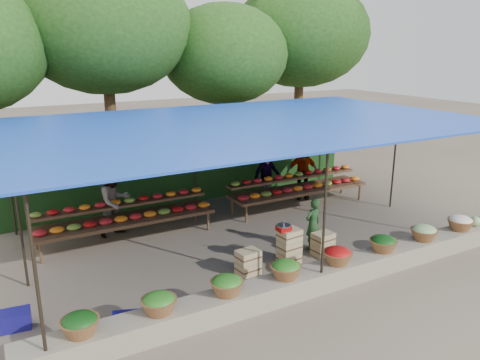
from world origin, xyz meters
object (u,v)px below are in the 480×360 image
blue_crate_front (129,324)px  crate_counter (288,250)px  weighing_scale (284,228)px  blue_crate_back (15,320)px  vendor_seated (313,224)px

blue_crate_front → crate_counter: bearing=32.3°
crate_counter → blue_crate_front: size_ratio=4.50×
weighing_scale → blue_crate_front: 3.69m
crate_counter → blue_crate_back: bearing=177.9°
blue_crate_front → weighing_scale: bearing=32.8°
crate_counter → blue_crate_front: 3.76m
crate_counter → blue_crate_front: (-3.66, -0.85, -0.15)m
weighing_scale → blue_crate_front: bearing=-166.5°
crate_counter → vendor_seated: vendor_seated is taller
weighing_scale → blue_crate_back: weighing_scale is taller
vendor_seated → blue_crate_back: size_ratio=2.44×
vendor_seated → blue_crate_back: (-6.17, -0.16, -0.45)m
vendor_seated → blue_crate_front: bearing=7.0°
weighing_scale → vendor_seated: 1.13m
vendor_seated → blue_crate_front: (-4.57, -1.20, -0.44)m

